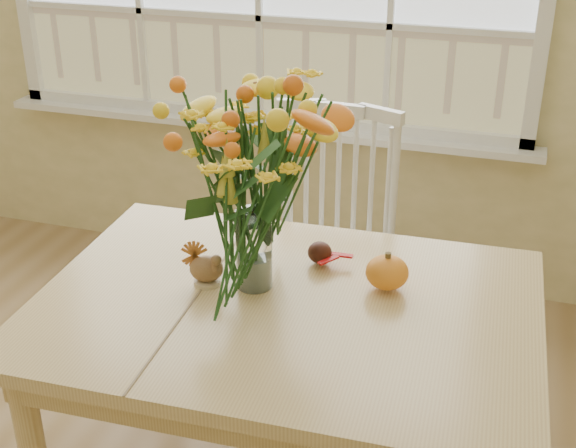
% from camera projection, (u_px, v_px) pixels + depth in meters
% --- Properties ---
extents(dining_table, '(1.35, 0.99, 0.71)m').
position_uv_depth(dining_table, '(286.00, 331.00, 2.07)').
color(dining_table, tan).
rests_on(dining_table, floor).
extents(windsor_chair, '(0.47, 0.45, 0.97)m').
position_uv_depth(windsor_chair, '(329.00, 232.00, 2.76)').
color(windsor_chair, white).
rests_on(windsor_chair, floor).
extents(flower_vase, '(0.46, 0.46, 0.55)m').
position_uv_depth(flower_vase, '(252.00, 173.00, 1.96)').
color(flower_vase, white).
rests_on(flower_vase, dining_table).
extents(pumpkin, '(0.12, 0.12, 0.09)m').
position_uv_depth(pumpkin, '(387.00, 274.00, 2.07)').
color(pumpkin, orange).
rests_on(pumpkin, dining_table).
extents(turkey_figurine, '(0.11, 0.09, 0.12)m').
position_uv_depth(turkey_figurine, '(206.00, 269.00, 2.09)').
color(turkey_figurine, '#CCB78C').
rests_on(turkey_figurine, dining_table).
extents(dark_gourd, '(0.13, 0.10, 0.06)m').
position_uv_depth(dark_gourd, '(320.00, 253.00, 2.21)').
color(dark_gourd, '#38160F').
rests_on(dark_gourd, dining_table).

